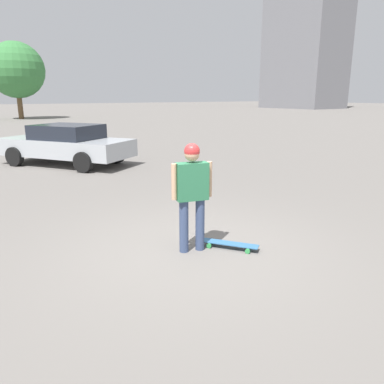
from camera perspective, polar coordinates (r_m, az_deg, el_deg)
ground_plane at (r=5.94m, az=0.00°, el=-8.87°), size 220.00×220.00×0.00m
person at (r=5.61m, az=0.00°, el=0.61°), size 0.32×0.62×1.68m
skateboard at (r=6.01m, az=5.76°, el=-7.90°), size 0.85×0.68×0.09m
car_parked_near at (r=13.74m, az=-18.63°, el=6.98°), size 4.89×4.08×1.39m
building_block_distant at (r=76.75m, az=17.13°, el=23.51°), size 13.45×9.21×30.26m
tree_distant at (r=42.89m, az=-25.22°, el=16.46°), size 5.49×5.49×7.55m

